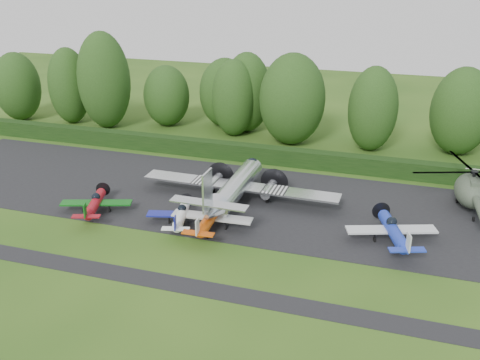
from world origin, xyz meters
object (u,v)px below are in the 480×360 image
(transport_plane, at_px, (235,187))
(light_plane_white, at_px, (181,215))
(light_plane_red, at_px, (95,203))
(light_plane_blue, at_px, (393,230))
(helicopter, at_px, (472,188))
(light_plane_orange, at_px, (210,217))

(transport_plane, height_order, light_plane_white, transport_plane)
(light_plane_red, height_order, light_plane_blue, light_plane_blue)
(light_plane_red, height_order, helicopter, helicopter)
(light_plane_red, height_order, light_plane_white, light_plane_red)
(light_plane_white, relative_size, helicopter, 0.49)
(light_plane_white, bearing_deg, light_plane_blue, 21.02)
(transport_plane, distance_m, light_plane_red, 13.56)
(light_plane_orange, bearing_deg, light_plane_white, -176.19)
(light_plane_orange, bearing_deg, light_plane_blue, 11.41)
(light_plane_white, height_order, light_plane_blue, light_plane_blue)
(light_plane_white, bearing_deg, helicopter, 38.99)
(light_plane_blue, bearing_deg, light_plane_orange, -153.32)
(transport_plane, relative_size, light_plane_orange, 2.61)
(transport_plane, height_order, light_plane_red, transport_plane)
(light_plane_orange, bearing_deg, light_plane_red, -175.41)
(transport_plane, relative_size, helicopter, 1.45)
(light_plane_red, relative_size, light_plane_orange, 0.91)
(light_plane_red, bearing_deg, light_plane_orange, 19.15)
(helicopter, bearing_deg, light_plane_blue, -122.00)
(light_plane_red, xyz_separation_m, light_plane_white, (8.82, 0.23, -0.04))
(light_plane_white, distance_m, helicopter, 28.06)
(helicopter, bearing_deg, light_plane_orange, -148.86)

